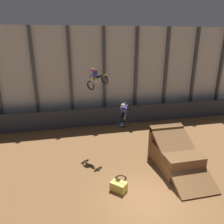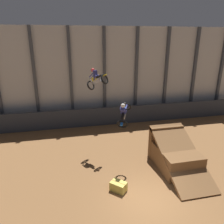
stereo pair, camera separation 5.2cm
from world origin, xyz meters
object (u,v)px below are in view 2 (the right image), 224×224
Objects in this scene: rider_bike_left_air at (97,79)px; rider_bike_right_air at (124,113)px; dirt_ramp at (174,154)px; hay_bale_trackside at (118,186)px.

rider_bike_right_air is (1.22, -3.06, -1.64)m from rider_bike_left_air.
dirt_ramp is at bearing 20.64° from rider_bike_right_air.
hay_bale_trackside is (-0.83, -2.07, -3.77)m from rider_bike_right_air.
rider_bike_right_air is 4.38m from hay_bale_trackside.
dirt_ramp is 4.82× the size of hay_bale_trackside.
rider_bike_left_air reaches higher than rider_bike_right_air.
rider_bike_right_air is at bearing -111.33° from rider_bike_left_air.
hay_bale_trackside is at bearing -128.69° from rider_bike_left_air.
dirt_ramp is 2.97× the size of rider_bike_left_air.
rider_bike_right_air reaches higher than dirt_ramp.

